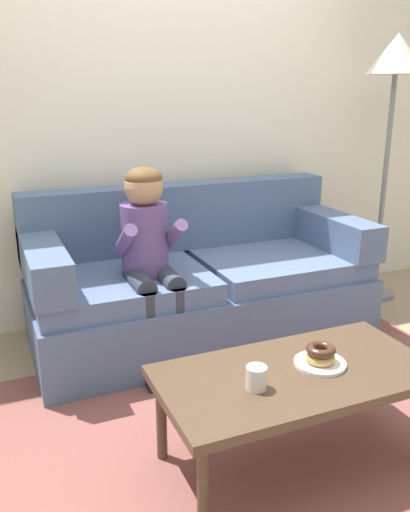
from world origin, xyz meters
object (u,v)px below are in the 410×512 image
at_px(couch, 198,284).
at_px(toy_controller, 376,374).
at_px(coffee_table, 296,380).
at_px(mug, 256,378).
at_px(donut, 320,358).
at_px(floor_lamp, 395,75).
at_px(person_child, 149,248).

height_order(couch, toy_controller, couch).
relative_size(coffee_table, mug, 12.37).
bearing_deg(coffee_table, mug, -165.99).
distance_m(donut, floor_lamp, 2.33).
distance_m(coffee_table, toy_controller, 0.94).
relative_size(coffee_table, floor_lamp, 0.60).
bearing_deg(person_child, couch, 28.87).
height_order(coffee_table, donut, donut).
distance_m(coffee_table, mug, 0.24).
bearing_deg(mug, donut, 10.41).
xyz_separation_m(couch, donut, (0.01, -1.28, 0.12)).
bearing_deg(coffee_table, floor_lamp, 41.54).
distance_m(person_child, floor_lamp, 2.10).
relative_size(donut, mug, 1.33).
distance_m(coffee_table, person_child, 1.15).
relative_size(donut, floor_lamp, 0.06).
bearing_deg(couch, person_child, -151.13).
distance_m(couch, floor_lamp, 1.95).
bearing_deg(person_child, coffee_table, -76.02).
bearing_deg(couch, donut, -89.56).
height_order(coffee_table, mug, mug).
xyz_separation_m(coffee_table, donut, (0.11, 0.01, 0.07)).
distance_m(toy_controller, floor_lamp, 2.03).
relative_size(couch, mug, 22.49).
distance_m(couch, mug, 1.38).
xyz_separation_m(couch, floor_lamp, (1.49, 0.13, 1.24)).
bearing_deg(couch, mug, -103.19).
xyz_separation_m(donut, floor_lamp, (1.48, 1.40, 1.13)).
bearing_deg(mug, toy_controller, 24.86).
distance_m(couch, toy_controller, 1.15).
bearing_deg(toy_controller, coffee_table, 177.50).
xyz_separation_m(toy_controller, floor_lamp, (0.82, 1.01, 1.56)).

